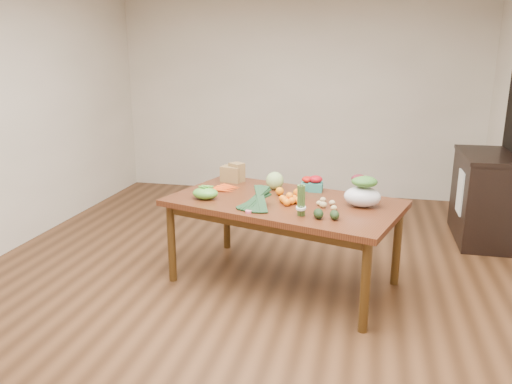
% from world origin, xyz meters
% --- Properties ---
extents(floor, '(6.00, 6.00, 0.00)m').
position_xyz_m(floor, '(0.00, 0.00, 0.00)').
color(floor, brown).
rests_on(floor, ground).
extents(room_walls, '(5.02, 6.02, 2.70)m').
position_xyz_m(room_walls, '(0.00, 0.00, 1.35)').
color(room_walls, white).
rests_on(room_walls, floor).
extents(dining_table, '(2.11, 1.54, 0.75)m').
position_xyz_m(dining_table, '(0.34, 0.03, 0.38)').
color(dining_table, '#552914').
rests_on(dining_table, floor).
extents(cabinet, '(0.52, 1.02, 0.94)m').
position_xyz_m(cabinet, '(2.22, 1.55, 0.47)').
color(cabinet, black).
rests_on(cabinet, floor).
extents(dish_towel, '(0.02, 0.28, 0.45)m').
position_xyz_m(dish_towel, '(1.96, 1.40, 0.55)').
color(dish_towel, white).
rests_on(dish_towel, cabinet).
extents(paper_bag, '(0.31, 0.28, 0.18)m').
position_xyz_m(paper_bag, '(-0.26, 0.55, 0.84)').
color(paper_bag, olive).
rests_on(paper_bag, dining_table).
extents(cabbage, '(0.16, 0.16, 0.16)m').
position_xyz_m(cabbage, '(0.19, 0.36, 0.83)').
color(cabbage, '#96B568').
rests_on(cabbage, dining_table).
extents(strawberry_basket_a, '(0.14, 0.14, 0.10)m').
position_xyz_m(strawberry_basket_a, '(0.49, 0.40, 0.80)').
color(strawberry_basket_a, red).
rests_on(strawberry_basket_a, dining_table).
extents(strawberry_basket_b, '(0.15, 0.15, 0.11)m').
position_xyz_m(strawberry_basket_b, '(0.56, 0.38, 0.81)').
color(strawberry_basket_b, red).
rests_on(strawberry_basket_b, dining_table).
extents(orange_a, '(0.07, 0.07, 0.07)m').
position_xyz_m(orange_a, '(0.27, 0.18, 0.79)').
color(orange_a, orange).
rests_on(orange_a, dining_table).
extents(orange_b, '(0.07, 0.07, 0.07)m').
position_xyz_m(orange_b, '(0.43, 0.16, 0.79)').
color(orange_b, '#FFA50F').
rests_on(orange_b, dining_table).
extents(orange_c, '(0.09, 0.09, 0.09)m').
position_xyz_m(orange_c, '(0.46, 0.12, 0.79)').
color(orange_c, '#EA540E').
rests_on(orange_c, dining_table).
extents(mandarin_cluster, '(0.22, 0.22, 0.10)m').
position_xyz_m(mandarin_cluster, '(0.40, -0.05, 0.80)').
color(mandarin_cluster, orange).
rests_on(mandarin_cluster, dining_table).
extents(carrots, '(0.27, 0.27, 0.03)m').
position_xyz_m(carrots, '(-0.23, 0.25, 0.76)').
color(carrots, '#F85014').
rests_on(carrots, dining_table).
extents(snap_pea_bag, '(0.22, 0.17, 0.10)m').
position_xyz_m(snap_pea_bag, '(-0.32, -0.07, 0.80)').
color(snap_pea_bag, green).
rests_on(snap_pea_bag, dining_table).
extents(kale_bunch, '(0.42, 0.47, 0.16)m').
position_xyz_m(kale_bunch, '(0.16, -0.27, 0.83)').
color(kale_bunch, '#16321E').
rests_on(kale_bunch, dining_table).
extents(asparagus_bundle, '(0.11, 0.13, 0.26)m').
position_xyz_m(asparagus_bundle, '(0.53, -0.36, 0.88)').
color(asparagus_bundle, '#54803A').
rests_on(asparagus_bundle, dining_table).
extents(potato_a, '(0.05, 0.04, 0.04)m').
position_xyz_m(potato_a, '(0.64, -0.05, 0.77)').
color(potato_a, tan).
rests_on(potato_a, dining_table).
extents(potato_b, '(0.06, 0.05, 0.05)m').
position_xyz_m(potato_b, '(0.68, -0.10, 0.78)').
color(potato_b, tan).
rests_on(potato_b, dining_table).
extents(potato_c, '(0.05, 0.04, 0.04)m').
position_xyz_m(potato_c, '(0.74, -0.02, 0.77)').
color(potato_c, '#D4BD7A').
rests_on(potato_c, dining_table).
extents(potato_d, '(0.05, 0.05, 0.04)m').
position_xyz_m(potato_d, '(0.66, 0.05, 0.77)').
color(potato_d, tan).
rests_on(potato_d, dining_table).
extents(potato_e, '(0.05, 0.04, 0.04)m').
position_xyz_m(potato_e, '(0.77, -0.16, 0.77)').
color(potato_e, '#D9C57D').
rests_on(potato_e, dining_table).
extents(avocado_a, '(0.10, 0.13, 0.07)m').
position_xyz_m(avocado_a, '(0.67, -0.38, 0.79)').
color(avocado_a, black).
rests_on(avocado_a, dining_table).
extents(avocado_b, '(0.10, 0.12, 0.07)m').
position_xyz_m(avocado_b, '(0.79, -0.38, 0.79)').
color(avocado_b, black).
rests_on(avocado_b, dining_table).
extents(salad_bag, '(0.35, 0.30, 0.23)m').
position_xyz_m(salad_bag, '(0.98, 0.00, 0.86)').
color(salad_bag, white).
rests_on(salad_bag, dining_table).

